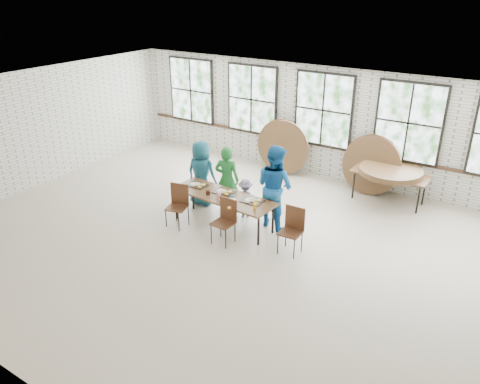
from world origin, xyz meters
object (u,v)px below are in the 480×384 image
object	(u,v)px
chair_near_left	(178,201)
dining_table	(223,197)
chair_near_right	(226,217)
storage_table	(390,176)

from	to	relation	value
chair_near_left	dining_table	bearing A→B (deg)	13.78
chair_near_right	storage_table	size ratio (longest dim) A/B	0.52
dining_table	storage_table	xyz separation A→B (m)	(2.68, 3.21, -0.00)
chair_near_right	storage_table	bearing A→B (deg)	62.23
chair_near_right	storage_table	distance (m)	4.36
storage_table	chair_near_right	bearing A→B (deg)	-120.08
chair_near_left	storage_table	size ratio (longest dim) A/B	0.52
chair_near_left	storage_table	distance (m)	5.12
chair_near_right	storage_table	xyz separation A→B (m)	(2.25, 3.73, 0.13)
chair_near_left	chair_near_right	bearing A→B (deg)	-17.00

